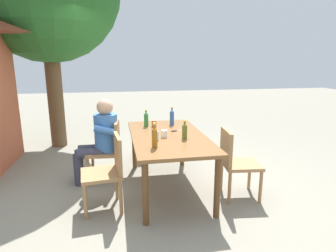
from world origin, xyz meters
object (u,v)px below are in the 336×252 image
at_px(chair_far_left, 108,169).
at_px(person_in_white_shirt, 101,137).
at_px(backpack_by_near_side, 145,147).
at_px(cup_terracotta, 154,124).
at_px(bottle_olive, 185,131).
at_px(cup_white, 164,134).
at_px(table_knife, 178,131).
at_px(chair_far_right, 109,148).
at_px(bottle_amber, 155,137).
at_px(cup_glass, 156,136).
at_px(bottle_blue, 172,117).
at_px(bottle_green, 146,119).
at_px(chair_near_left, 235,160).
at_px(dining_table, 168,141).

height_order(chair_far_left, person_in_white_shirt, person_in_white_shirt).
bearing_deg(backpack_by_near_side, cup_terracotta, -175.07).
distance_m(chair_far_left, person_in_white_shirt, 0.82).
distance_m(person_in_white_shirt, bottle_olive, 1.23).
height_order(cup_white, table_knife, cup_white).
distance_m(person_in_white_shirt, cup_white, 0.96).
bearing_deg(chair_far_right, cup_terracotta, -82.43).
relative_size(bottle_amber, table_knife, 1.18).
relative_size(bottle_olive, backpack_by_near_side, 0.56).
bearing_deg(bottle_olive, table_knife, -1.28).
bearing_deg(cup_glass, bottle_blue, -24.58).
xyz_separation_m(chair_far_left, cup_glass, (0.19, -0.58, 0.31)).
distance_m(cup_white, table_knife, 0.37).
distance_m(chair_far_right, bottle_blue, 1.02).
xyz_separation_m(bottle_blue, backpack_by_near_side, (0.68, 0.35, -0.66)).
bearing_deg(backpack_by_near_side, chair_far_left, 160.46).
bearing_deg(bottle_amber, bottle_green, -1.15).
bearing_deg(chair_near_left, bottle_olive, 73.28).
relative_size(cup_white, backpack_by_near_side, 0.22).
bearing_deg(dining_table, chair_far_right, 62.78).
relative_size(bottle_amber, backpack_by_near_side, 0.67).
xyz_separation_m(dining_table, table_knife, (0.18, -0.18, 0.09)).
bearing_deg(person_in_white_shirt, bottle_olive, -120.49).
height_order(person_in_white_shirt, cup_white, person_in_white_shirt).
xyz_separation_m(cup_white, backpack_by_near_side, (1.36, 0.12, -0.59)).
height_order(bottle_amber, bottle_blue, bottle_amber).
relative_size(dining_table, bottle_green, 7.11).
xyz_separation_m(chair_near_left, cup_white, (0.30, 0.84, 0.30)).
height_order(bottle_amber, table_knife, bottle_amber).
relative_size(chair_far_left, bottle_olive, 3.69).
height_order(bottle_blue, bottle_green, bottle_blue).
bearing_deg(bottle_olive, cup_glass, 88.58).
bearing_deg(cup_white, chair_far_right, 55.04).
bearing_deg(chair_far_left, backpack_by_near_side, -19.54).
relative_size(chair_far_right, table_knife, 3.65).
xyz_separation_m(person_in_white_shirt, cup_terracotta, (0.08, -0.76, 0.14)).
distance_m(chair_far_right, bottle_amber, 1.10).
height_order(person_in_white_shirt, cup_glass, person_in_white_shirt).
bearing_deg(bottle_olive, dining_table, 38.29).
bearing_deg(person_in_white_shirt, table_knife, -101.76).
bearing_deg(table_knife, person_in_white_shirt, 78.24).
bearing_deg(bottle_amber, backpack_by_near_side, -1.98).
relative_size(cup_terracotta, table_knife, 0.40).
height_order(bottle_amber, cup_white, bottle_amber).
bearing_deg(cup_terracotta, bottle_blue, -71.81).
bearing_deg(chair_near_left, cup_glass, 78.82).
xyz_separation_m(bottle_amber, bottle_olive, (0.28, -0.41, -0.02)).
xyz_separation_m(cup_terracotta, backpack_by_near_side, (0.78, 0.07, -0.59)).
relative_size(chair_far_left, table_knife, 3.65).
distance_m(chair_far_right, table_knife, 1.00).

